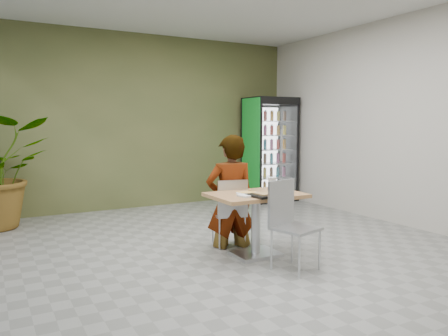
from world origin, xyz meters
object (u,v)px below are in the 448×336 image
at_px(soda_cup, 272,185).
at_px(seated_woman, 230,203).
at_px(dining_table, 256,211).
at_px(chair_near, 288,217).
at_px(beverage_fridge, 270,149).
at_px(chair_far, 231,208).
at_px(cafeteria_tray, 268,195).

bearing_deg(soda_cup, seated_woman, 120.45).
relative_size(dining_table, chair_near, 1.12).
height_order(seated_woman, beverage_fridge, beverage_fridge).
bearing_deg(beverage_fridge, seated_woman, -130.31).
relative_size(seated_woman, beverage_fridge, 0.83).
xyz_separation_m(dining_table, soda_cup, (0.22, -0.01, 0.30)).
xyz_separation_m(chair_far, chair_near, (0.16, -0.98, 0.05)).
relative_size(chair_far, beverage_fridge, 0.42).
distance_m(chair_near, beverage_fridge, 4.25).
height_order(cafeteria_tray, beverage_fridge, beverage_fridge).
bearing_deg(chair_near, cafeteria_tray, 83.91).
xyz_separation_m(dining_table, seated_woman, (-0.07, 0.48, 0.03)).
relative_size(dining_table, beverage_fridge, 0.51).
bearing_deg(seated_woman, chair_far, 76.31).
relative_size(cafeteria_tray, beverage_fridge, 0.21).
bearing_deg(chair_far, soda_cup, 136.23).
height_order(soda_cup, cafeteria_tray, soda_cup).
bearing_deg(soda_cup, chair_far, 124.23).
height_order(chair_far, chair_near, chair_near).
bearing_deg(seated_woman, soda_cup, 132.45).
distance_m(soda_cup, cafeteria_tray, 0.30).
distance_m(chair_far, chair_near, 1.00).
xyz_separation_m(chair_far, cafeteria_tray, (0.11, -0.67, 0.25)).
bearing_deg(beverage_fridge, soda_cup, -121.72).
distance_m(chair_near, soda_cup, 0.61).
bearing_deg(dining_table, chair_far, 101.60).
relative_size(soda_cup, cafeteria_tray, 0.41).
bearing_deg(chair_far, chair_near, 111.36).
relative_size(chair_far, soda_cup, 4.89).
distance_m(dining_table, seated_woman, 0.49).
bearing_deg(dining_table, seated_woman, 98.48).
height_order(dining_table, chair_near, chair_near).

